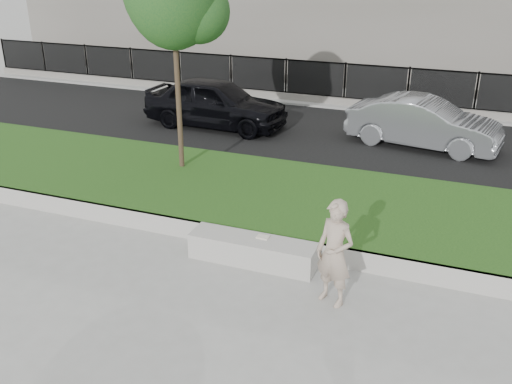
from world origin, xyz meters
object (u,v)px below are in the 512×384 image
at_px(man, 335,253).
at_px(car_silver, 424,123).
at_px(stone_bench, 253,250).
at_px(car_dark, 216,102).
at_px(book, 263,237).

distance_m(man, car_silver, 8.52).
xyz_separation_m(man, car_silver, (0.49, 8.51, -0.16)).
height_order(stone_bench, man, man).
bearing_deg(car_dark, book, -147.08).
bearing_deg(car_silver, man, -173.85).
height_order(car_dark, car_silver, car_dark).
distance_m(man, book, 1.77).
height_order(stone_bench, car_silver, car_silver).
relative_size(stone_bench, book, 10.60).
bearing_deg(book, car_silver, 77.90).
distance_m(stone_bench, car_dark, 8.59).
bearing_deg(book, stone_bench, -141.90).
height_order(book, car_dark, car_dark).
distance_m(stone_bench, man, 1.93).
xyz_separation_m(stone_bench, book, (0.16, 0.11, 0.25)).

